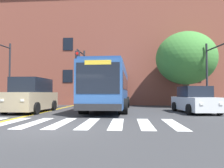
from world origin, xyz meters
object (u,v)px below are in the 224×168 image
object	(u,v)px
city_bus	(109,87)
traffic_light_overhead	(81,68)
car_silver_behind_bus	(111,97)
traffic_light_near_corner	(216,64)
car_tan_near_lane	(32,96)
street_tree_curbside_large	(186,58)
car_white_far_lane	(195,101)
traffic_light_far_corner	(0,62)

from	to	relation	value
city_bus	traffic_light_overhead	xyz separation A→B (m)	(-2.50, 1.07, 1.61)
car_silver_behind_bus	traffic_light_near_corner	bearing A→B (deg)	-52.81
car_tan_near_lane	city_bus	bearing A→B (deg)	26.59
city_bus	traffic_light_near_corner	xyz separation A→B (m)	(7.92, -0.75, 1.65)
city_bus	traffic_light_overhead	bearing A→B (deg)	156.82
traffic_light_overhead	car_silver_behind_bus	bearing A→B (deg)	79.46
car_tan_near_lane	street_tree_curbside_large	size ratio (longest dim) A/B	0.66
traffic_light_near_corner	traffic_light_overhead	bearing A→B (deg)	170.10
car_tan_near_lane	car_silver_behind_bus	bearing A→B (deg)	71.43
car_tan_near_lane	car_white_far_lane	world-z (taller)	car_tan_near_lane
car_silver_behind_bus	traffic_light_far_corner	distance (m)	13.88
car_white_far_lane	street_tree_curbside_large	bearing A→B (deg)	81.05
car_tan_near_lane	car_white_far_lane	size ratio (longest dim) A/B	1.10
city_bus	traffic_light_far_corner	size ratio (longest dim) A/B	2.03
car_silver_behind_bus	street_tree_curbside_large	size ratio (longest dim) A/B	0.62
car_silver_behind_bus	car_white_far_lane	bearing A→B (deg)	-62.54
car_white_far_lane	traffic_light_near_corner	size ratio (longest dim) A/B	0.88
car_tan_near_lane	traffic_light_near_corner	xyz separation A→B (m)	(13.09, 1.84, 2.36)
city_bus	car_white_far_lane	xyz separation A→B (m)	(5.95, -2.19, -1.02)
traffic_light_near_corner	traffic_light_far_corner	distance (m)	17.09
car_silver_behind_bus	street_tree_curbside_large	bearing A→B (deg)	-43.56
car_white_far_lane	traffic_light_far_corner	distance (m)	15.56
car_silver_behind_bus	traffic_light_overhead	bearing A→B (deg)	-100.54
car_tan_near_lane	street_tree_curbside_large	distance (m)	13.87
car_tan_near_lane	street_tree_curbside_large	world-z (taller)	street_tree_curbside_large
traffic_light_far_corner	car_white_far_lane	bearing A→B (deg)	-8.39
car_tan_near_lane	car_white_far_lane	bearing A→B (deg)	2.04
traffic_light_overhead	traffic_light_near_corner	bearing A→B (deg)	-9.90
city_bus	traffic_light_far_corner	distance (m)	9.37
street_tree_curbside_large	traffic_light_far_corner	bearing A→B (deg)	-167.93
traffic_light_near_corner	street_tree_curbside_large	xyz separation A→B (m)	(-1.08, 4.20, 1.07)
traffic_light_overhead	city_bus	bearing A→B (deg)	-23.18
car_white_far_lane	traffic_light_far_corner	world-z (taller)	traffic_light_far_corner
traffic_light_far_corner	city_bus	bearing A→B (deg)	-0.22
car_silver_behind_bus	street_tree_curbside_large	distance (m)	11.07
traffic_light_near_corner	car_silver_behind_bus	bearing A→B (deg)	127.19
car_white_far_lane	car_silver_behind_bus	xyz separation A→B (m)	(-6.67, 12.83, 0.02)
car_tan_near_lane	street_tree_curbside_large	xyz separation A→B (m)	(12.00, 6.04, 3.43)
city_bus	traffic_light_near_corner	bearing A→B (deg)	-5.39
car_tan_near_lane	traffic_light_overhead	bearing A→B (deg)	53.93
car_tan_near_lane	traffic_light_near_corner	bearing A→B (deg)	8.00
traffic_light_far_corner	traffic_light_overhead	bearing A→B (deg)	8.86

